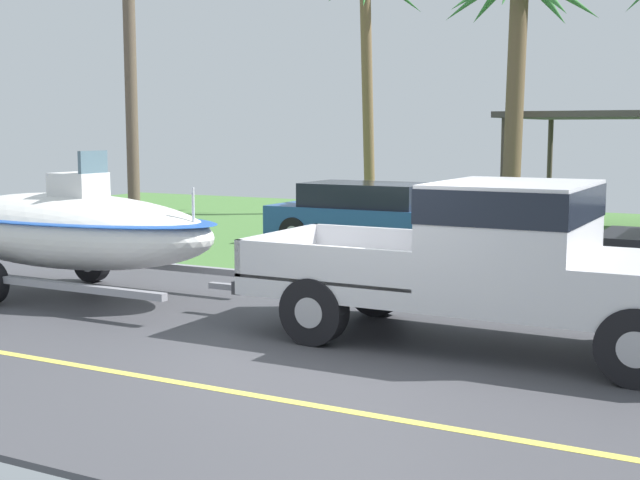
{
  "coord_description": "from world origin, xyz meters",
  "views": [
    {
      "loc": [
        4.07,
        -8.51,
        2.51
      ],
      "look_at": [
        -1.4,
        1.78,
        1.01
      ],
      "focal_mm": 48.43,
      "sensor_mm": 36.0,
      "label": 1
    }
  ],
  "objects_px": {
    "palm_tree_near_right": "(368,23)",
    "utility_pole": "(130,66)",
    "pickup_truck_towing": "(509,257)",
    "parked_sedan_far": "(374,216)",
    "palm_tree_mid": "(518,22)",
    "boat_on_trailer": "(66,229)"
  },
  "relations": [
    {
      "from": "palm_tree_near_right",
      "to": "palm_tree_mid",
      "type": "distance_m",
      "value": 7.06
    },
    {
      "from": "palm_tree_mid",
      "to": "palm_tree_near_right",
      "type": "bearing_deg",
      "value": 141.94
    },
    {
      "from": "pickup_truck_towing",
      "to": "palm_tree_near_right",
      "type": "distance_m",
      "value": 16.06
    },
    {
      "from": "pickup_truck_towing",
      "to": "palm_tree_near_right",
      "type": "xyz_separation_m",
      "value": [
        -7.93,
        13.23,
        4.47
      ]
    },
    {
      "from": "parked_sedan_far",
      "to": "palm_tree_mid",
      "type": "relative_size",
      "value": 0.73
    },
    {
      "from": "parked_sedan_far",
      "to": "palm_tree_mid",
      "type": "height_order",
      "value": "palm_tree_mid"
    },
    {
      "from": "palm_tree_near_right",
      "to": "palm_tree_mid",
      "type": "bearing_deg",
      "value": -38.06
    },
    {
      "from": "palm_tree_mid",
      "to": "parked_sedan_far",
      "type": "bearing_deg",
      "value": -142.45
    },
    {
      "from": "boat_on_trailer",
      "to": "palm_tree_near_right",
      "type": "bearing_deg",
      "value": 94.88
    },
    {
      "from": "pickup_truck_towing",
      "to": "palm_tree_mid",
      "type": "bearing_deg",
      "value": 105.13
    },
    {
      "from": "boat_on_trailer",
      "to": "utility_pole",
      "type": "bearing_deg",
      "value": 116.03
    },
    {
      "from": "pickup_truck_towing",
      "to": "utility_pole",
      "type": "xyz_separation_m",
      "value": [
        -8.63,
        3.74,
        2.67
      ]
    },
    {
      "from": "pickup_truck_towing",
      "to": "parked_sedan_far",
      "type": "distance_m",
      "value": 8.55
    },
    {
      "from": "pickup_truck_towing",
      "to": "parked_sedan_far",
      "type": "bearing_deg",
      "value": 124.76
    },
    {
      "from": "parked_sedan_far",
      "to": "palm_tree_near_right",
      "type": "distance_m",
      "value": 8.46
    },
    {
      "from": "parked_sedan_far",
      "to": "utility_pole",
      "type": "xyz_separation_m",
      "value": [
        -3.76,
        -3.27,
        3.06
      ]
    },
    {
      "from": "pickup_truck_towing",
      "to": "utility_pole",
      "type": "distance_m",
      "value": 9.78
    },
    {
      "from": "pickup_truck_towing",
      "to": "boat_on_trailer",
      "type": "relative_size",
      "value": 0.89
    },
    {
      "from": "palm_tree_near_right",
      "to": "utility_pole",
      "type": "xyz_separation_m",
      "value": [
        -0.7,
        -9.49,
        -1.8
      ]
    },
    {
      "from": "palm_tree_near_right",
      "to": "parked_sedan_far",
      "type": "bearing_deg",
      "value": -63.77
    },
    {
      "from": "palm_tree_mid",
      "to": "boat_on_trailer",
      "type": "bearing_deg",
      "value": -116.26
    },
    {
      "from": "boat_on_trailer",
      "to": "utility_pole",
      "type": "relative_size",
      "value": 0.9
    }
  ]
}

